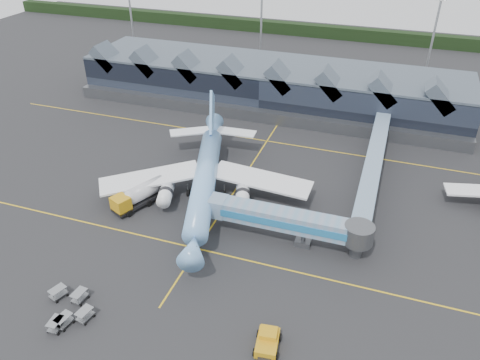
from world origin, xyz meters
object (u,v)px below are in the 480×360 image
(pushback_tug, at_px, (268,342))
(jet_bridge, at_px, (297,223))
(main_airliner, at_px, (206,175))
(fuel_truck, at_px, (142,193))

(pushback_tug, bearing_deg, jet_bridge, 86.29)
(main_airliner, xyz_separation_m, jet_bridge, (17.46, -7.47, -0.21))
(jet_bridge, height_order, fuel_truck, jet_bridge)
(jet_bridge, xyz_separation_m, fuel_truck, (-26.43, 1.55, -1.70))
(fuel_truck, height_order, pushback_tug, fuel_truck)
(main_airliner, distance_m, fuel_truck, 10.92)
(jet_bridge, distance_m, fuel_truck, 26.53)
(jet_bridge, bearing_deg, main_airliner, 156.44)
(jet_bridge, xyz_separation_m, pushback_tug, (1.20, -19.13, -2.84))
(main_airliner, height_order, jet_bridge, main_airliner)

